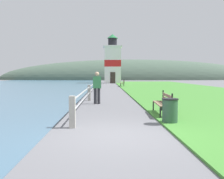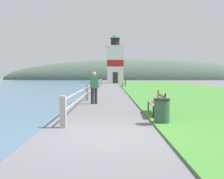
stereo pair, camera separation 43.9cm
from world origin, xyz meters
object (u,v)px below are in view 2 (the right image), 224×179
object	(u,v)px
park_bench_near	(158,102)
park_bench_midway	(124,83)
lighthouse	(115,62)
person_strolling	(94,87)
trash_bin	(162,111)

from	to	relation	value
park_bench_near	park_bench_midway	world-z (taller)	same
park_bench_midway	lighthouse	size ratio (longest dim) A/B	0.21
lighthouse	person_strolling	xyz separation A→B (m)	(-1.74, -32.10, -2.87)
lighthouse	park_bench_midway	bearing A→B (deg)	-85.63
park_bench_midway	lighthouse	xyz separation A→B (m)	(-0.99, 12.98, 3.29)
park_bench_midway	trash_bin	size ratio (longest dim) A/B	2.23
park_bench_near	park_bench_midway	xyz separation A→B (m)	(-0.03, 22.99, -0.00)
park_bench_midway	trash_bin	distance (m)	24.71
park_bench_near	trash_bin	size ratio (longest dim) A/B	2.25
person_strolling	trash_bin	distance (m)	6.18
lighthouse	person_strolling	bearing A→B (deg)	-93.11
park_bench_midway	trash_bin	xyz separation A→B (m)	(-0.16, -24.71, -0.12)
person_strolling	park_bench_near	bearing A→B (deg)	-152.36
park_bench_midway	person_strolling	world-z (taller)	person_strolling
lighthouse	trash_bin	world-z (taller)	lighthouse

